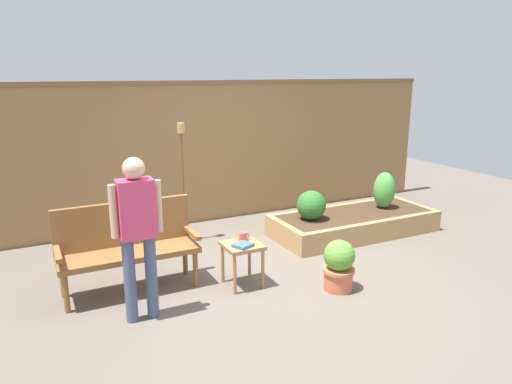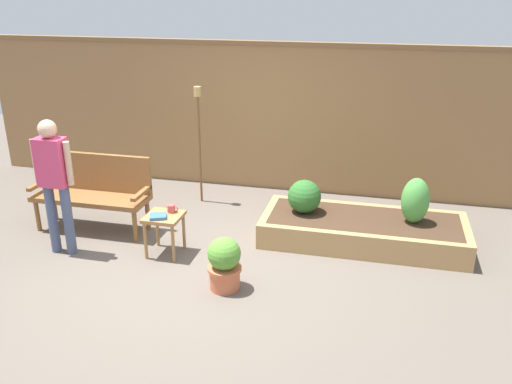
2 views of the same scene
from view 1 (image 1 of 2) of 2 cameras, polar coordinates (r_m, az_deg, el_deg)
ground_plane at (r=5.32m, az=3.12°, el=-11.08°), size 14.00×14.00×0.00m
fence_back at (r=7.28m, az=-6.94°, el=4.82°), size 8.40×0.14×2.16m
garden_bench at (r=5.22m, az=-15.34°, el=-5.67°), size 1.44×0.48×0.94m
side_table at (r=5.16m, az=-1.66°, el=-7.13°), size 0.40×0.40×0.48m
cup_on_table at (r=5.22m, az=-1.57°, el=-5.36°), size 0.13×0.09×0.09m
book_on_table at (r=5.04m, az=-1.58°, el=-6.43°), size 0.23×0.23×0.04m
potted_boxwood at (r=5.17m, az=9.98°, el=-8.60°), size 0.34×0.34×0.56m
raised_planter_bed at (r=7.01m, az=11.73°, el=-3.67°), size 2.40×1.00×0.30m
shrub_near_bench at (r=6.53m, az=6.69°, el=-1.59°), size 0.41×0.41×0.41m
shrub_far_corner at (r=7.27m, az=15.22°, el=0.22°), size 0.32×0.32×0.54m
tiki_torch at (r=6.37m, az=-8.90°, el=3.70°), size 0.10×0.10×1.63m
person_by_bench at (r=4.42m, az=-14.14°, el=-3.92°), size 0.47×0.20×1.56m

